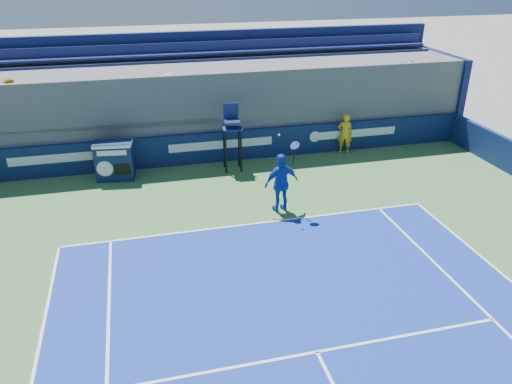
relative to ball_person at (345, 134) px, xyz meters
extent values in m
imported|color=gold|center=(0.00, 0.00, 0.00)|extent=(0.69, 0.56, 1.62)
cube|color=white|center=(-4.99, -4.90, -0.80)|extent=(10.97, 0.07, 0.00)
cube|color=white|center=(-4.99, -10.39, -0.80)|extent=(8.23, 0.07, 0.00)
cube|color=#0C1B48|center=(-4.99, 0.31, -0.22)|extent=(20.40, 0.20, 1.20)
cube|color=white|center=(-10.99, 0.21, -0.10)|extent=(3.20, 0.01, 0.32)
cube|color=white|center=(-4.99, 0.21, -0.10)|extent=(4.00, 0.01, 0.32)
cube|color=white|center=(0.51, 0.21, -0.10)|extent=(3.60, 0.01, 0.32)
cylinder|color=white|center=(-1.19, 0.21, -0.10)|extent=(0.44, 0.01, 0.44)
cube|color=#0D1A45|center=(-8.95, -0.45, -0.12)|extent=(1.38, 0.85, 1.40)
cube|color=white|center=(-8.95, -0.45, 0.51)|extent=(1.40, 0.88, 0.10)
cylinder|color=silver|center=(-9.29, -0.77, -0.27)|extent=(0.56, 0.09, 0.56)
cube|color=black|center=(-8.69, -0.84, -0.32)|extent=(0.55, 0.09, 0.40)
cube|color=silver|center=(-8.99, -0.80, 0.30)|extent=(0.99, 0.13, 0.18)
cylinder|color=black|center=(-5.02, -0.88, -0.02)|extent=(0.07, 0.07, 1.60)
cylinder|color=black|center=(-4.46, -0.92, -0.02)|extent=(0.07, 0.07, 1.60)
cylinder|color=black|center=(-4.98, -0.32, -0.02)|extent=(0.07, 0.07, 1.60)
cylinder|color=black|center=(-4.42, -0.36, -0.02)|extent=(0.07, 0.07, 1.60)
cube|color=#0E1947|center=(-4.72, -0.62, 0.81)|extent=(0.75, 0.75, 0.06)
cube|color=#151F51|center=(-4.73, -0.72, 1.06)|extent=(0.58, 0.49, 0.08)
cube|color=#131D4A|center=(-4.70, -0.36, 1.36)|extent=(0.55, 0.10, 0.60)
imported|color=#1444A8|center=(-3.92, -4.25, 0.13)|extent=(1.16, 0.63, 1.89)
cylinder|color=black|center=(-3.57, -4.27, 0.88)|extent=(0.04, 0.16, 0.39)
torus|color=silver|center=(-3.57, -4.34, 1.36)|extent=(0.30, 0.13, 0.29)
cylinder|color=silver|center=(-3.57, -4.34, 1.36)|extent=(0.26, 0.10, 0.24)
sphere|color=#E6F336|center=(-4.07, -4.36, 1.73)|extent=(0.07, 0.07, 0.07)
cube|color=#515156|center=(-4.99, 2.21, 0.87)|extent=(20.40, 3.60, 3.38)
cube|color=#515156|center=(-4.99, 0.86, 0.65)|extent=(20.40, 0.90, 0.55)
cube|color=#151E52|center=(-4.99, 0.76, 1.13)|extent=(20.00, 0.45, 0.08)
cube|color=#151E52|center=(-4.99, 1.01, 1.33)|extent=(20.00, 0.06, 0.45)
cube|color=#515156|center=(-4.99, 1.76, 1.20)|extent=(20.40, 0.90, 0.55)
cube|color=#151E52|center=(-4.99, 1.66, 1.68)|extent=(20.00, 0.45, 0.08)
cube|color=#151E52|center=(-4.99, 1.91, 1.88)|extent=(20.00, 0.06, 0.45)
cube|color=#515156|center=(-4.99, 2.66, 1.75)|extent=(20.40, 0.90, 0.55)
cube|color=#151E52|center=(-4.99, 2.56, 2.23)|extent=(20.00, 0.45, 0.08)
cube|color=#151E52|center=(-4.99, 2.81, 2.43)|extent=(20.00, 0.06, 0.45)
cube|color=#515156|center=(-4.99, 3.56, 2.30)|extent=(20.40, 0.90, 0.55)
cube|color=#151E52|center=(-4.99, 3.46, 2.78)|extent=(20.00, 0.45, 0.08)
cube|color=#151E52|center=(-4.99, 3.71, 2.98)|extent=(20.00, 0.06, 0.45)
cube|color=#0C1647|center=(-4.99, 4.16, 1.38)|extent=(20.80, 0.30, 4.40)
cube|color=#0C1647|center=(5.36, 2.21, 0.88)|extent=(0.30, 3.90, 3.40)
imported|color=gold|center=(-12.16, 0.81, 1.82)|extent=(0.92, 0.76, 1.74)
imported|color=white|center=(-6.77, 0.81, 1.76)|extent=(1.13, 0.75, 1.62)
imported|color=#178380|center=(-3.63, 0.81, 1.69)|extent=(0.93, 0.54, 1.48)
imported|color=black|center=(3.03, 0.81, 1.77)|extent=(0.65, 0.47, 1.64)
camera|label=1|loc=(-8.05, -17.57, 6.46)|focal=35.00mm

